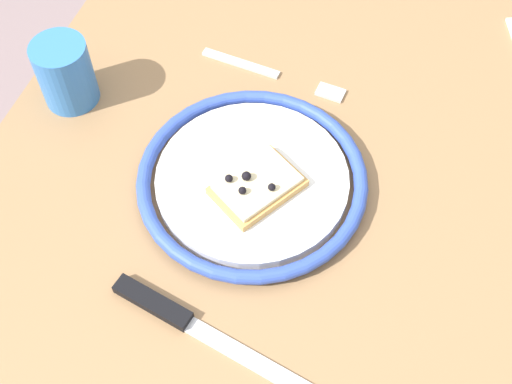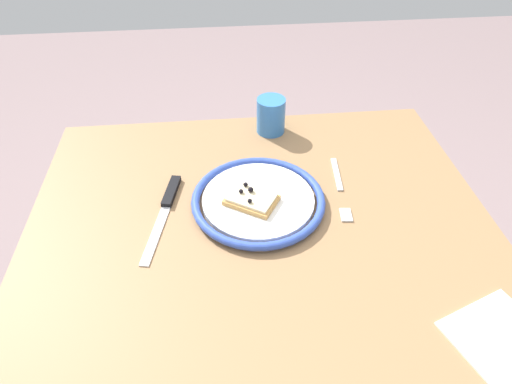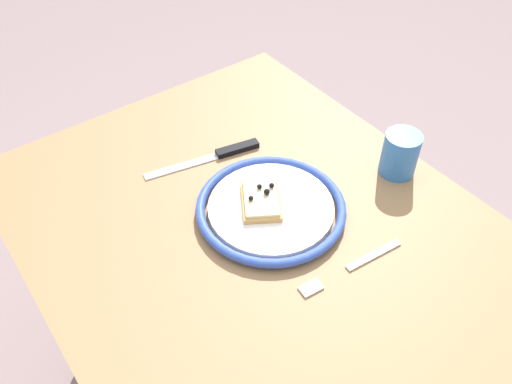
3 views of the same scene
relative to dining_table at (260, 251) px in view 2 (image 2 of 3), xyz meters
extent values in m
cube|color=#936D47|center=(0.00, 0.00, 0.08)|extent=(0.91, 0.74, 0.04)
cylinder|color=#4C4742|center=(-0.39, -0.31, -0.30)|extent=(0.05, 0.05, 0.71)
cylinder|color=#4C4742|center=(0.39, -0.31, -0.30)|extent=(0.05, 0.05, 0.71)
cylinder|color=white|center=(0.00, -0.04, 0.11)|extent=(0.23, 0.23, 0.02)
torus|color=#334FB2|center=(0.00, -0.04, 0.11)|extent=(0.27, 0.27, 0.02)
cube|color=tan|center=(0.01, -0.03, 0.12)|extent=(0.12, 0.11, 0.01)
cube|color=beige|center=(0.01, -0.03, 0.13)|extent=(0.11, 0.10, 0.01)
sphere|color=black|center=(0.01, -0.04, 0.14)|extent=(0.01, 0.01, 0.01)
sphere|color=black|center=(0.02, -0.06, 0.14)|extent=(0.01, 0.01, 0.01)
sphere|color=black|center=(0.03, -0.04, 0.14)|extent=(0.01, 0.01, 0.01)
sphere|color=black|center=(0.02, -0.01, 0.14)|extent=(0.01, 0.01, 0.01)
cube|color=silver|center=(0.20, 0.03, 0.10)|extent=(0.05, 0.15, 0.00)
cube|color=black|center=(0.18, -0.09, 0.11)|extent=(0.04, 0.09, 0.01)
cube|color=silver|center=(-0.18, -0.12, 0.10)|extent=(0.02, 0.11, 0.00)
cube|color=silver|center=(-0.17, 0.01, 0.10)|extent=(0.03, 0.04, 0.00)
cylinder|color=#3372BF|center=(-0.06, -0.30, 0.14)|extent=(0.07, 0.07, 0.09)
cube|color=white|center=(-0.33, 0.29, 0.10)|extent=(0.18, 0.17, 0.00)
camera|label=1|loc=(0.42, 0.10, 0.75)|focal=46.83mm
camera|label=2|loc=(0.07, 0.60, 0.70)|focal=30.60mm
camera|label=3|loc=(-0.51, 0.37, 0.79)|focal=37.04mm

